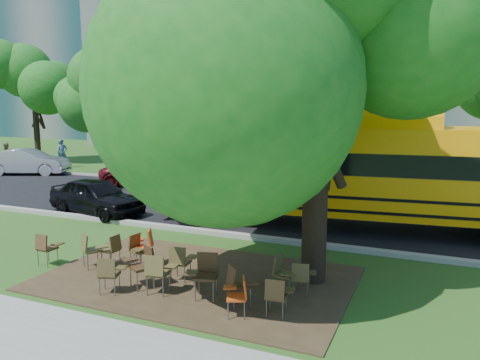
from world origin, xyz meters
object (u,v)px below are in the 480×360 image
at_px(chair_7, 238,282).
at_px(chair_11, 181,260).
at_px(chair_9, 145,244).
at_px(pedestrian_b, 6,155).
at_px(chair_0, 46,246).
at_px(chair_4, 158,270).
at_px(chair_5, 205,271).
at_px(chair_8, 112,247).
at_px(chair_3, 143,262).
at_px(chair_14, 277,294).
at_px(chair_2, 109,272).
at_px(chair_1, 90,247).
at_px(school_bus, 386,171).
at_px(black_car, 96,196).
at_px(chair_6, 239,293).
at_px(pedestrian_a, 62,153).
at_px(chair_10, 138,247).
at_px(bg_car_silver, 28,162).
at_px(bg_car_red, 150,173).
at_px(chair_12, 283,271).
at_px(main_tree, 319,45).
at_px(chair_13, 302,276).

relative_size(chair_7, chair_11, 1.02).
distance_m(chair_9, pedestrian_b, 22.30).
xyz_separation_m(chair_0, chair_4, (3.60, -0.49, 0.05)).
distance_m(chair_5, chair_8, 3.15).
xyz_separation_m(chair_3, chair_9, (-0.75, 1.17, -0.00)).
height_order(chair_11, chair_14, chair_11).
bearing_deg(chair_8, chair_2, -141.07).
distance_m(chair_5, pedestrian_b, 24.84).
bearing_deg(chair_1, chair_11, 36.16).
relative_size(school_bus, chair_4, 15.12).
relative_size(chair_14, black_car, 0.20).
bearing_deg(chair_6, pedestrian_a, 28.60).
bearing_deg(chair_8, chair_11, -94.16).
distance_m(chair_11, pedestrian_a, 22.08).
bearing_deg(chair_10, chair_9, 155.59).
relative_size(chair_3, chair_9, 1.00).
bearing_deg(pedestrian_a, chair_4, -106.64).
distance_m(chair_7, pedestrian_a, 23.89).
relative_size(chair_2, chair_11, 0.97).
xyz_separation_m(chair_0, pedestrian_a, (-13.32, 14.51, 0.40)).
xyz_separation_m(chair_1, chair_6, (4.38, -1.00, -0.07)).
bearing_deg(chair_0, chair_4, -4.31).
bearing_deg(chair_7, chair_11, -154.54).
bearing_deg(chair_4, black_car, 129.19).
bearing_deg(bg_car_silver, chair_7, -145.68).
bearing_deg(chair_3, chair_7, -150.98).
height_order(chair_10, bg_car_red, bg_car_red).
height_order(chair_11, pedestrian_a, pedestrian_a).
bearing_deg(chair_12, chair_9, -87.65).
bearing_deg(chair_0, chair_11, 9.25).
xyz_separation_m(chair_11, bg_car_red, (-7.93, 10.58, 0.13)).
height_order(main_tree, chair_1, main_tree).
distance_m(chair_1, chair_10, 1.15).
bearing_deg(chair_10, chair_12, 93.63).
distance_m(school_bus, bg_car_red, 12.45).
height_order(chair_3, chair_5, chair_5).
relative_size(chair_7, pedestrian_b, 0.54).
xyz_separation_m(chair_13, bg_car_red, (-10.70, 10.37, 0.18)).
bearing_deg(main_tree, chair_7, -117.83).
bearing_deg(chair_9, bg_car_red, 6.15).
height_order(chair_10, chair_12, chair_12).
bearing_deg(school_bus, chair_13, -105.07).
distance_m(chair_0, chair_1, 1.20).
height_order(chair_7, chair_14, chair_7).
bearing_deg(chair_10, main_tree, 107.33).
height_order(chair_7, chair_8, chair_7).
distance_m(chair_12, chair_13, 0.42).
xyz_separation_m(chair_2, bg_car_red, (-6.92, 11.81, 0.15)).
relative_size(main_tree, chair_1, 9.92).
bearing_deg(pedestrian_a, bg_car_red, -86.58).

